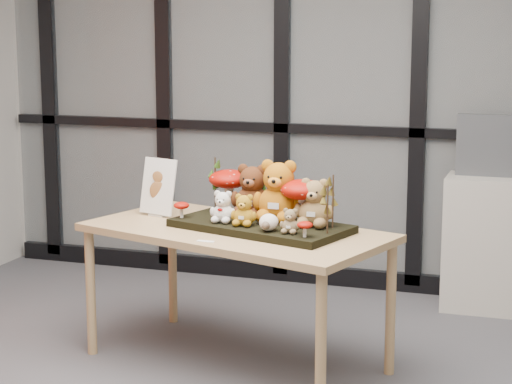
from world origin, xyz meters
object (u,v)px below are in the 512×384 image
(diorama_tray, at_px, (261,226))
(bear_small_yellow, at_px, (244,208))
(plush_cream_hedgehog, at_px, (269,222))
(bear_brown_medium, at_px, (253,188))
(mushroom_front_left, at_px, (182,209))
(bear_white_bow, at_px, (223,205))
(sign_holder, at_px, (158,189))
(cabinet, at_px, (496,244))
(mushroom_front_right, at_px, (305,228))
(bear_beige_small, at_px, (290,219))
(bear_pooh_yellow, at_px, (279,188))
(mushroom_back_left, at_px, (229,188))
(display_table, at_px, (236,242))
(mushroom_back_right, at_px, (302,199))
(monitor, at_px, (501,146))
(bear_tan_back, at_px, (315,200))

(diorama_tray, distance_m, bear_small_yellow, 0.15)
(bear_small_yellow, distance_m, plush_cream_hedgehog, 0.18)
(bear_brown_medium, relative_size, mushroom_front_left, 3.32)
(bear_white_bow, height_order, sign_holder, sign_holder)
(cabinet, bearing_deg, mushroom_front_right, -116.03)
(bear_beige_small, bearing_deg, sign_holder, 175.12)
(bear_brown_medium, bearing_deg, bear_pooh_yellow, -7.64)
(bear_beige_small, distance_m, mushroom_back_left, 0.63)
(bear_white_bow, distance_m, plush_cream_hedgehog, 0.30)
(display_table, distance_m, bear_brown_medium, 0.30)
(diorama_tray, relative_size, plush_cream_hedgehog, 9.47)
(mushroom_back_right, distance_m, mushroom_front_right, 0.31)
(mushroom_front_left, bearing_deg, bear_white_bow, -8.82)
(sign_holder, bearing_deg, monitor, 52.14)
(bear_white_bow, xyz_separation_m, monitor, (1.25, 1.42, 0.17))
(bear_pooh_yellow, relative_size, bear_beige_small, 2.59)
(bear_tan_back, height_order, sign_holder, sign_holder)
(bear_brown_medium, bearing_deg, bear_beige_small, -29.96)
(display_table, xyz_separation_m, mushroom_back_left, (-0.13, 0.26, 0.22))
(diorama_tray, height_order, monitor, monitor)
(monitor, bearing_deg, plush_cream_hedgehog, -122.38)
(mushroom_back_right, height_order, sign_holder, sign_holder)
(bear_pooh_yellow, height_order, bear_beige_small, bear_pooh_yellow)
(bear_tan_back, height_order, bear_small_yellow, bear_tan_back)
(mushroom_front_right, relative_size, sign_holder, 0.27)
(bear_brown_medium, relative_size, bear_small_yellow, 1.72)
(bear_pooh_yellow, relative_size, cabinet, 0.42)
(bear_small_yellow, bearing_deg, bear_white_bow, -179.70)
(mushroom_front_right, relative_size, cabinet, 0.10)
(diorama_tray, relative_size, bear_brown_medium, 2.93)
(bear_white_bow, bearing_deg, mushroom_front_right, -4.40)
(bear_pooh_yellow, xyz_separation_m, mushroom_back_right, (0.13, -0.02, -0.05))
(bear_brown_medium, bearing_deg, cabinet, 63.50)
(bear_tan_back, relative_size, mushroom_back_right, 1.07)
(sign_holder, bearing_deg, diorama_tray, 2.94)
(mushroom_front_left, height_order, monitor, monitor)
(bear_white_bow, bearing_deg, bear_brown_medium, 81.07)
(mushroom_front_left, relative_size, mushroom_front_right, 1.09)
(bear_beige_small, distance_m, cabinet, 1.80)
(bear_beige_small, height_order, sign_holder, sign_holder)
(mushroom_back_right, bearing_deg, sign_holder, 172.11)
(diorama_tray, relative_size, bear_white_bow, 4.95)
(bear_pooh_yellow, distance_m, bear_tan_back, 0.21)
(display_table, height_order, cabinet, cabinet)
(bear_small_yellow, relative_size, plush_cream_hedgehog, 1.88)
(bear_small_yellow, distance_m, mushroom_back_right, 0.29)
(bear_small_yellow, distance_m, bear_beige_small, 0.28)
(display_table, bearing_deg, cabinet, 66.04)
(sign_holder, bearing_deg, mushroom_front_right, -6.58)
(bear_beige_small, bearing_deg, mushroom_back_left, 154.66)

